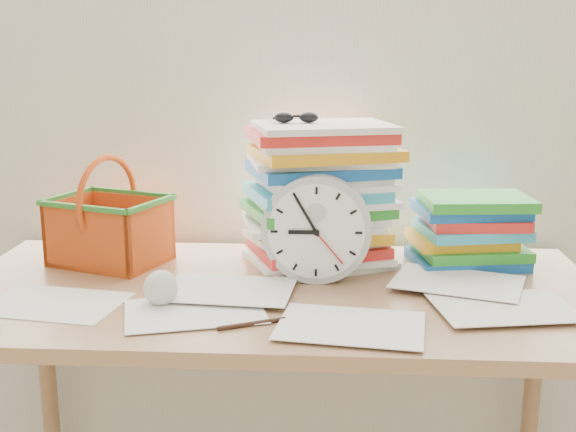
# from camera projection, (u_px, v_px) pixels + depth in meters

# --- Properties ---
(curtain) EXTENTS (2.40, 0.01, 2.50)m
(curtain) POSITION_uv_depth(u_px,v_px,m) (287.00, 29.00, 1.80)
(curtain) COLOR silver
(curtain) RESTS_ON room_shell
(desk) EXTENTS (1.40, 0.70, 0.75)m
(desk) POSITION_uv_depth(u_px,v_px,m) (276.00, 320.00, 1.57)
(desk) COLOR #946945
(desk) RESTS_ON ground
(paper_stack) EXTENTS (0.41, 0.37, 0.34)m
(paper_stack) POSITION_uv_depth(u_px,v_px,m) (319.00, 194.00, 1.69)
(paper_stack) COLOR white
(paper_stack) RESTS_ON desk
(clock) EXTENTS (0.24, 0.05, 0.24)m
(clock) POSITION_uv_depth(u_px,v_px,m) (317.00, 229.00, 1.57)
(clock) COLOR #B0B3B6
(clock) RESTS_ON desk
(sunglasses) EXTENTS (0.13, 0.12, 0.03)m
(sunglasses) POSITION_uv_depth(u_px,v_px,m) (296.00, 117.00, 1.65)
(sunglasses) COLOR black
(sunglasses) RESTS_ON paper_stack
(book_stack) EXTENTS (0.29, 0.23, 0.17)m
(book_stack) POSITION_uv_depth(u_px,v_px,m) (468.00, 230.00, 1.70)
(book_stack) COLOR white
(book_stack) RESTS_ON desk
(basket) EXTENTS (0.31, 0.27, 0.25)m
(basket) POSITION_uv_depth(u_px,v_px,m) (109.00, 211.00, 1.71)
(basket) COLOR #E05515
(basket) RESTS_ON desk
(crumpled_ball) EXTENTS (0.07, 0.07, 0.07)m
(crumpled_ball) POSITION_uv_depth(u_px,v_px,m) (160.00, 288.00, 1.44)
(crumpled_ball) COLOR silver
(crumpled_ball) RESTS_ON desk
(pen) EXTENTS (0.12, 0.06, 0.01)m
(pen) POSITION_uv_depth(u_px,v_px,m) (252.00, 324.00, 1.34)
(pen) COLOR black
(pen) RESTS_ON desk
(scattered_papers) EXTENTS (1.26, 0.42, 0.02)m
(scattered_papers) POSITION_uv_depth(u_px,v_px,m) (275.00, 285.00, 1.55)
(scattered_papers) COLOR white
(scattered_papers) RESTS_ON desk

